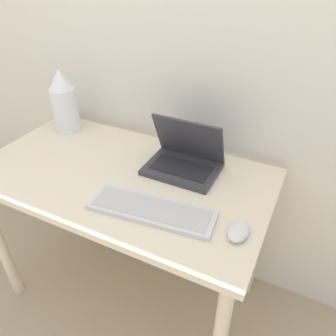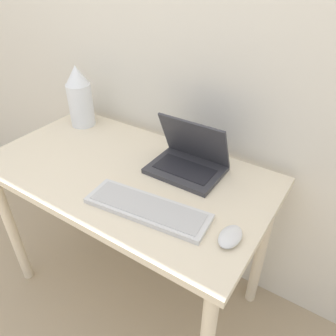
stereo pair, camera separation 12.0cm
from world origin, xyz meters
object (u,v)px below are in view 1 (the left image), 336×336
object	(u,v)px
keyboard	(151,210)
laptop	(184,158)
mouse	(238,231)
vase	(64,101)

from	to	relation	value
keyboard	laptop	bearing A→B (deg)	91.54
laptop	mouse	world-z (taller)	laptop
laptop	vase	world-z (taller)	vase
keyboard	vase	world-z (taller)	vase
vase	keyboard	bearing A→B (deg)	-28.15
mouse	vase	world-z (taller)	vase
mouse	laptop	bearing A→B (deg)	138.92
mouse	vase	distance (m)	1.04
mouse	vase	size ratio (longest dim) A/B	0.36
laptop	mouse	size ratio (longest dim) A/B	2.66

